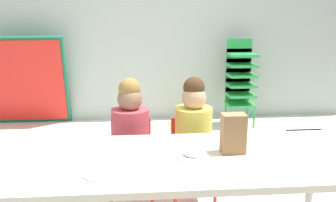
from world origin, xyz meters
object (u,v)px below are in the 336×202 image
at_px(folded_activity_table, 29,81).
at_px(paper_bag_brown, 233,133).
at_px(kid_chair_green_stack, 240,78).
at_px(seated_child_middle_seat, 193,129).
at_px(paper_plate_center_table, 102,173).
at_px(paper_plate_near_edge, 193,156).
at_px(donut_powdered_on_plate, 193,152).
at_px(seated_child_near_camera, 131,130).
at_px(craft_table, 160,165).

height_order(folded_activity_table, paper_bag_brown, folded_activity_table).
relative_size(kid_chair_green_stack, folded_activity_table, 0.96).
height_order(seated_child_middle_seat, paper_plate_center_table, seated_child_middle_seat).
relative_size(paper_plate_near_edge, donut_powdered_on_plate, 1.73).
bearing_deg(kid_chair_green_stack, paper_plate_center_table, -118.17).
bearing_deg(folded_activity_table, kid_chair_green_stack, -4.36).
xyz_separation_m(seated_child_middle_seat, paper_bag_brown, (0.13, -0.57, 0.15)).
bearing_deg(seated_child_middle_seat, kid_chair_green_stack, 65.33).
bearing_deg(paper_bag_brown, seated_child_near_camera, 135.21).
height_order(craft_table, seated_child_middle_seat, seated_child_middle_seat).
bearing_deg(craft_table, kid_chair_green_stack, 65.45).
relative_size(kid_chair_green_stack, paper_plate_center_table, 5.78).
bearing_deg(donut_powdered_on_plate, craft_table, -179.28).
xyz_separation_m(seated_child_near_camera, paper_bag_brown, (0.57, -0.57, 0.15)).
distance_m(seated_child_near_camera, paper_plate_near_edge, 0.70).
bearing_deg(kid_chair_green_stack, craft_table, -114.55).
bearing_deg(craft_table, donut_powdered_on_plate, 0.72).
height_order(seated_child_middle_seat, kid_chair_green_stack, kid_chair_green_stack).
xyz_separation_m(seated_child_near_camera, seated_child_middle_seat, (0.44, 0.00, 0.00)).
bearing_deg(folded_activity_table, seated_child_middle_seat, -50.48).
xyz_separation_m(paper_plate_near_edge, paper_plate_center_table, (-0.47, -0.18, 0.00)).
bearing_deg(seated_child_middle_seat, craft_table, -114.17).
height_order(seated_child_near_camera, kid_chair_green_stack, kid_chair_green_stack).
bearing_deg(seated_child_middle_seat, paper_plate_center_table, -125.46).
distance_m(paper_plate_near_edge, paper_plate_center_table, 0.50).
distance_m(seated_child_near_camera, donut_powdered_on_plate, 0.70).
bearing_deg(paper_bag_brown, craft_table, -173.76).
height_order(seated_child_near_camera, paper_plate_center_table, seated_child_near_camera).
bearing_deg(paper_plate_center_table, paper_bag_brown, 17.94).
xyz_separation_m(craft_table, kid_chair_green_stack, (1.12, 2.46, 0.02)).
bearing_deg(paper_plate_center_table, kid_chair_green_stack, 61.83).
height_order(seated_child_near_camera, paper_bag_brown, seated_child_near_camera).
height_order(craft_table, paper_plate_center_table, paper_plate_center_table).
distance_m(craft_table, folded_activity_table, 3.00).
bearing_deg(craft_table, paper_plate_center_table, -148.02).
height_order(seated_child_middle_seat, paper_bag_brown, seated_child_middle_seat).
distance_m(folded_activity_table, paper_plate_center_table, 3.05).
relative_size(seated_child_near_camera, seated_child_middle_seat, 1.00).
bearing_deg(seated_child_middle_seat, donut_powdered_on_plate, -98.92).
distance_m(seated_child_middle_seat, donut_powdered_on_plate, 0.62).
relative_size(seated_child_near_camera, donut_powdered_on_plate, 8.80).
relative_size(folded_activity_table, paper_bag_brown, 4.94).
bearing_deg(paper_bag_brown, kid_chair_green_stack, 73.49).
bearing_deg(donut_powdered_on_plate, paper_plate_near_edge, 0.00).
relative_size(seated_child_middle_seat, paper_plate_center_table, 5.10).
bearing_deg(donut_powdered_on_plate, seated_child_middle_seat, 81.08).
relative_size(folded_activity_table, paper_plate_near_edge, 6.04).
bearing_deg(paper_plate_center_table, donut_powdered_on_plate, 21.35).
xyz_separation_m(kid_chair_green_stack, folded_activity_table, (-2.53, 0.19, -0.04)).
bearing_deg(folded_activity_table, paper_bag_brown, -55.16).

